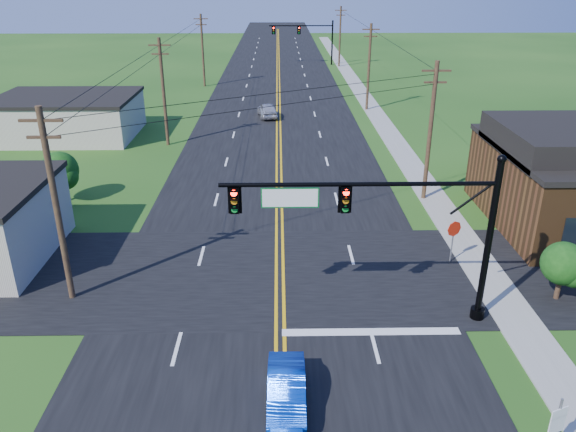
{
  "coord_description": "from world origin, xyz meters",
  "views": [
    {
      "loc": [
        0.16,
        -12.59,
        14.0
      ],
      "look_at": [
        0.55,
        10.0,
        4.08
      ],
      "focal_mm": 35.0,
      "sensor_mm": 36.0,
      "label": 1
    }
  ],
  "objects_px": {
    "signal_mast_main": "(382,220)",
    "route_sign": "(556,427)",
    "blue_car": "(286,392)",
    "signal_mast_far": "(305,35)",
    "stop_sign": "(454,233)"
  },
  "relations": [
    {
      "from": "signal_mast_main",
      "to": "stop_sign",
      "type": "distance_m",
      "value": 7.62
    },
    {
      "from": "signal_mast_main",
      "to": "route_sign",
      "type": "height_order",
      "value": "signal_mast_main"
    },
    {
      "from": "signal_mast_main",
      "to": "signal_mast_far",
      "type": "bearing_deg",
      "value": 89.92
    },
    {
      "from": "stop_sign",
      "to": "blue_car",
      "type": "bearing_deg",
      "value": -153.08
    },
    {
      "from": "signal_mast_main",
      "to": "stop_sign",
      "type": "xyz_separation_m",
      "value": [
        4.74,
        5.12,
        -3.05
      ]
    },
    {
      "from": "blue_car",
      "to": "stop_sign",
      "type": "height_order",
      "value": "stop_sign"
    },
    {
      "from": "signal_mast_far",
      "to": "blue_car",
      "type": "xyz_separation_m",
      "value": [
        -4.06,
        -77.26,
        -3.92
      ]
    },
    {
      "from": "signal_mast_far",
      "to": "stop_sign",
      "type": "xyz_separation_m",
      "value": [
        4.64,
        -66.88,
        -2.85
      ]
    },
    {
      "from": "signal_mast_main",
      "to": "blue_car",
      "type": "relative_size",
      "value": 3.0
    },
    {
      "from": "route_sign",
      "to": "stop_sign",
      "type": "xyz_separation_m",
      "value": [
        0.64,
        12.99,
        0.25
      ]
    },
    {
      "from": "blue_car",
      "to": "signal_mast_main",
      "type": "bearing_deg",
      "value": 53.47
    },
    {
      "from": "signal_mast_main",
      "to": "blue_car",
      "type": "distance_m",
      "value": 7.77
    },
    {
      "from": "signal_mast_main",
      "to": "signal_mast_far",
      "type": "relative_size",
      "value": 1.03
    },
    {
      "from": "signal_mast_main",
      "to": "blue_car",
      "type": "xyz_separation_m",
      "value": [
        -3.97,
        -5.26,
        -4.13
      ]
    },
    {
      "from": "signal_mast_far",
      "to": "blue_car",
      "type": "distance_m",
      "value": 77.47
    }
  ]
}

